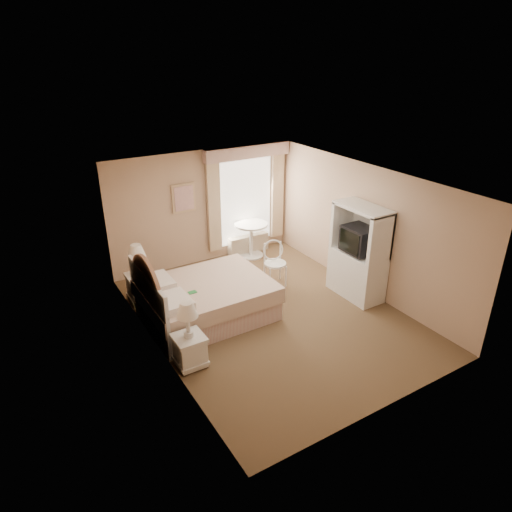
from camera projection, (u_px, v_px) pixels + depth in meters
room at (273, 252)px, 7.77m from camera, size 4.21×5.51×2.51m
window at (247, 197)px, 10.28m from camera, size 2.05×0.22×2.51m
framed_art at (184, 198)px, 9.53m from camera, size 0.52×0.04×0.62m
bed at (201, 300)px, 8.06m from camera, size 2.20×1.73×1.53m
nightstand_near at (189, 343)px, 6.82m from camera, size 0.45×0.45×1.09m
nightstand_far at (140, 280)px, 8.60m from camera, size 0.47×0.47×1.14m
round_table at (251, 234)px, 10.40m from camera, size 0.76×0.76×0.80m
cafe_chair at (274, 259)px, 9.20m from camera, size 0.53×0.53×0.92m
armoire at (358, 259)px, 8.66m from camera, size 0.55×1.10×1.82m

